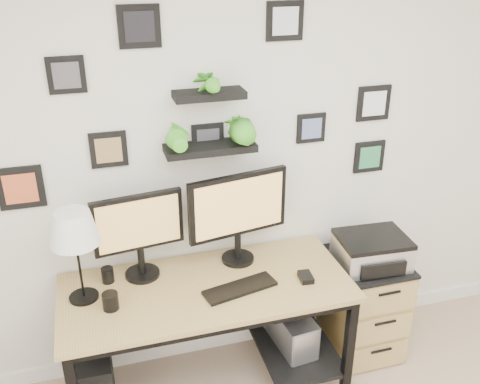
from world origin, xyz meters
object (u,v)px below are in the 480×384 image
object	(u,v)px
pc_tower_black	(95,379)
file_cabinet	(363,304)
desk	(212,299)
monitor_left	(139,230)
pc_tower_grey	(290,339)
printer	(372,251)
mug	(111,301)
monitor_right	(238,211)
table_lamp	(74,230)

from	to	relation	value
pc_tower_black	file_cabinet	bearing A→B (deg)	2.82
file_cabinet	desk	bearing A→B (deg)	-176.74
monitor_left	pc_tower_grey	size ratio (longest dim) A/B	1.15
pc_tower_grey	printer	size ratio (longest dim) A/B	1.02
mug	file_cabinet	bearing A→B (deg)	5.47
monitor_right	pc_tower_grey	distance (m)	0.93
monitor_right	file_cabinet	distance (m)	1.11
desk	pc_tower_grey	xyz separation A→B (m)	(0.49, 0.01, -0.42)
desk	mug	bearing A→B (deg)	-170.52
monitor_left	printer	world-z (taller)	monitor_left
desk	printer	distance (m)	1.02
monitor_left	pc_tower_grey	world-z (taller)	monitor_left
desk	table_lamp	size ratio (longest dim) A/B	3.10
monitor_left	pc_tower_black	world-z (taller)	monitor_left
desk	pc_tower_grey	distance (m)	0.65
mug	printer	bearing A→B (deg)	3.99
monitor_left	pc_tower_grey	xyz separation A→B (m)	(0.86, -0.15, -0.84)
monitor_right	monitor_left	bearing A→B (deg)	-179.79
monitor_left	mug	distance (m)	0.41
pc_tower_grey	file_cabinet	size ratio (longest dim) A/B	0.66
monitor_left	monitor_right	bearing A→B (deg)	0.21
table_lamp	pc_tower_grey	size ratio (longest dim) A/B	1.17
desk	pc_tower_black	bearing A→B (deg)	-179.29
monitor_left	printer	bearing A→B (deg)	-6.02
desk	file_cabinet	distance (m)	1.06
table_lamp	file_cabinet	size ratio (longest dim) A/B	0.77
pc_tower_black	printer	bearing A→B (deg)	1.44
file_cabinet	printer	size ratio (longest dim) A/B	1.54
pc_tower_black	printer	size ratio (longest dim) A/B	1.04
table_lamp	pc_tower_grey	bearing A→B (deg)	-1.64
mug	printer	size ratio (longest dim) A/B	0.22
desk	pc_tower_grey	bearing A→B (deg)	0.93
monitor_right	file_cabinet	size ratio (longest dim) A/B	0.89
monitor_left	table_lamp	size ratio (longest dim) A/B	0.98
monitor_left	monitor_right	size ratio (longest dim) A/B	0.85
printer	pc_tower_grey	bearing A→B (deg)	-179.07
table_lamp	printer	distance (m)	1.74
monitor_right	file_cabinet	bearing A→B (deg)	-7.31
monitor_right	file_cabinet	world-z (taller)	monitor_right
table_lamp	mug	xyz separation A→B (m)	(0.13, -0.13, -0.37)
pc_tower_black	file_cabinet	distance (m)	1.72
mug	file_cabinet	world-z (taller)	mug
desk	mug	world-z (taller)	mug
monitor_right	pc_tower_grey	world-z (taller)	monitor_right
pc_tower_black	printer	xyz separation A→B (m)	(1.70, 0.02, 0.54)
monitor_left	table_lamp	xyz separation A→B (m)	(-0.33, -0.12, 0.12)
desk	table_lamp	world-z (taller)	table_lamp
table_lamp	pc_tower_grey	xyz separation A→B (m)	(1.18, -0.03, -0.95)
file_cabinet	mug	bearing A→B (deg)	-174.53
monitor_right	file_cabinet	xyz separation A→B (m)	(0.82, -0.11, -0.75)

